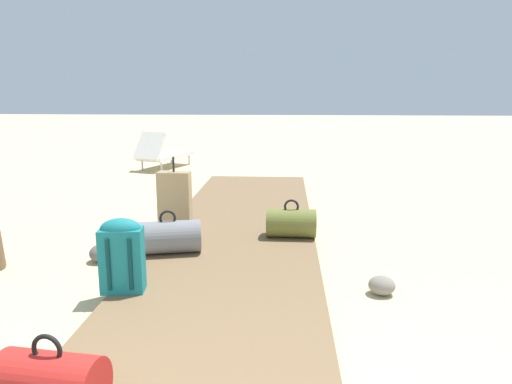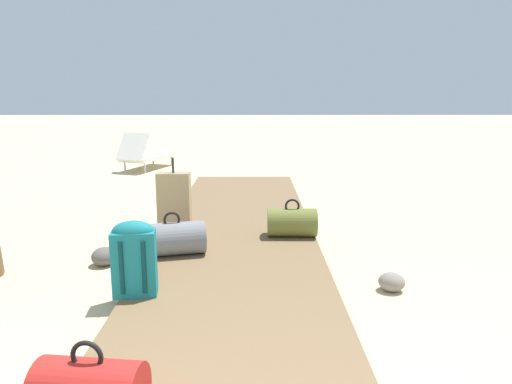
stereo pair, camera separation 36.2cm
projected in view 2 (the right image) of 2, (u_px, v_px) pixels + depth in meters
name	position (u px, v px, depth m)	size (l,w,h in m)	color
ground_plane	(234.00, 280.00, 4.35)	(60.00, 60.00, 0.00)	#D1BA8C
boardwalk	(237.00, 247.00, 5.13)	(1.73, 8.14, 0.08)	brown
duffel_bag_grey	(172.00, 239.00, 4.74)	(0.69, 0.46, 0.44)	slate
backpack_teal	(134.00, 256.00, 3.78)	(0.36, 0.24, 0.60)	#197A7F
duffel_bag_olive	(292.00, 222.00, 5.35)	(0.55, 0.32, 0.42)	olive
suitcase_tan	(174.00, 204.00, 5.36)	(0.36, 0.19, 0.87)	tan
lounge_chair	(145.00, 154.00, 10.35)	(1.07, 1.62, 0.82)	white
rock_left_mid	(104.00, 256.00, 4.70)	(0.24, 0.25, 0.18)	#5B5651
rock_right_near	(392.00, 282.00, 4.09)	(0.22, 0.21, 0.16)	gray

